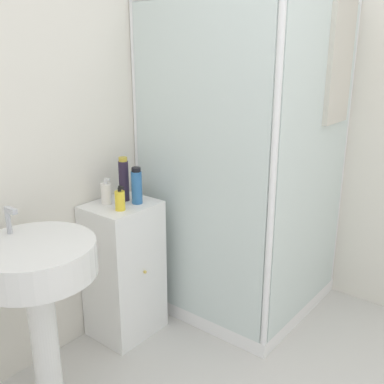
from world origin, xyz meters
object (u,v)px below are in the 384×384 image
shampoo_bottle_tall_black (124,180)px  shampoo_bottle_blue (137,186)px  lotion_bottle_white (106,193)px  soap_dispenser (120,200)px  sink (37,278)px

shampoo_bottle_tall_black → shampoo_bottle_blue: 0.10m
shampoo_bottle_tall_black → lotion_bottle_white: shampoo_bottle_tall_black is taller
soap_dispenser → shampoo_bottle_blue: bearing=3.2°
sink → soap_dispenser: 0.65m
sink → soap_dispenser: bearing=10.1°
sink → lotion_bottle_white: (0.63, 0.25, 0.19)m
soap_dispenser → lotion_bottle_white: size_ratio=0.91×
shampoo_bottle_blue → lotion_bottle_white: 0.18m
soap_dispenser → lotion_bottle_white: 0.14m
shampoo_bottle_tall_black → shampoo_bottle_blue: bearing=-85.7°
soap_dispenser → lotion_bottle_white: lotion_bottle_white is taller
shampoo_bottle_blue → lotion_bottle_white: size_ratio=1.38×
soap_dispenser → shampoo_bottle_tall_black: size_ratio=0.54×
soap_dispenser → shampoo_bottle_tall_black: (0.13, 0.11, 0.07)m
sink → lotion_bottle_white: sink is taller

